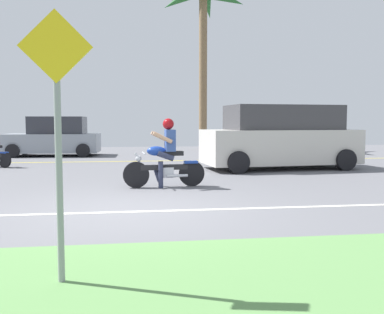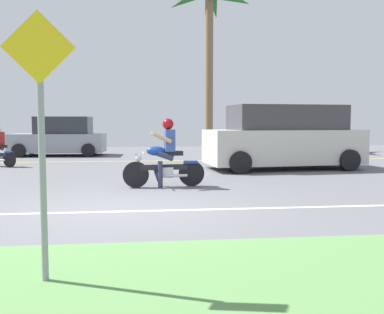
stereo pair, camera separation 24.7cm
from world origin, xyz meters
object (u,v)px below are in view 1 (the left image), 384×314
Objects in this scene: street_sign at (58,121)px; parked_car_1 at (54,138)px; motorcyclist at (165,158)px; suv_nearby at (281,138)px; palm_tree_0 at (203,4)px.

parked_car_1 is at bearing 99.72° from street_sign.
motorcyclist is 0.47× the size of parked_car_1.
parked_car_1 is (-3.99, 9.49, 0.12)m from motorcyclist.
parked_car_1 is 15.57m from street_sign.
suv_nearby is 11.29m from palm_tree_0.
street_sign reaches higher than suv_nearby.
street_sign reaches higher than motorcyclist.
palm_tree_0 is (-0.96, 9.24, 6.42)m from suv_nearby.
motorcyclist is 0.37× the size of suv_nearby.
street_sign is at bearing -119.76° from suv_nearby.
motorcyclist is 6.05m from street_sign.
street_sign is at bearing -103.10° from palm_tree_0.
palm_tree_0 is at bearing 76.94° from motorcyclist.
parked_car_1 is (-7.86, 6.17, -0.18)m from suv_nearby.
suv_nearby is (3.87, 3.32, 0.30)m from motorcyclist.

